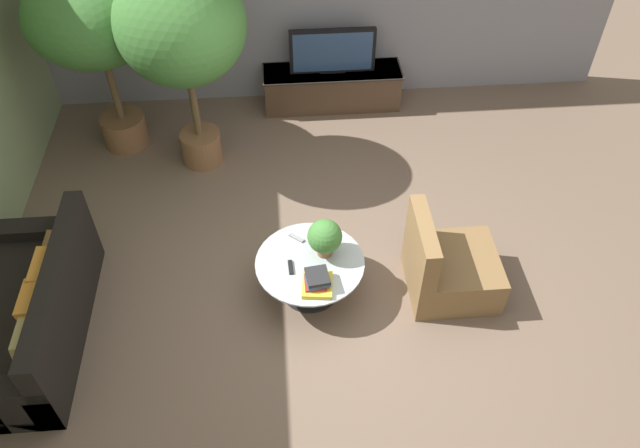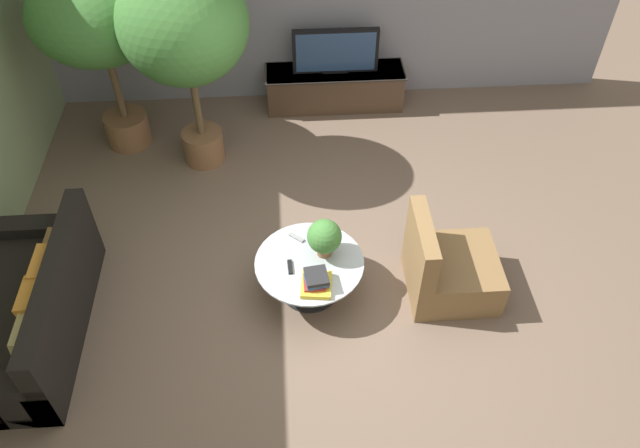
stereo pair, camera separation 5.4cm
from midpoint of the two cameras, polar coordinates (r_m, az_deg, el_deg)
name	(u,v)px [view 2 (the right image)]	position (r m, az deg, el deg)	size (l,w,h in m)	color
ground_plane	(334,284)	(5.96, 1.57, -5.53)	(24.00, 24.00, 0.00)	brown
media_console	(335,87)	(7.99, 1.56, 12.40)	(1.71, 0.50, 0.49)	#473323
television	(335,51)	(7.73, 1.63, 15.51)	(1.03, 0.13, 0.55)	black
coffee_table	(309,271)	(5.69, -0.69, -4.28)	(0.99, 0.99, 0.41)	black
couch_by_wall	(35,311)	(5.92, -24.37, -7.25)	(0.84, 1.88, 0.84)	black
armchair_wicker	(447,269)	(5.84, 11.83, -4.06)	(0.80, 0.76, 0.86)	brown
potted_palm_tall	(98,20)	(7.04, -19.41, 17.20)	(1.39, 1.39, 2.12)	brown
potted_palm_corner	(184,29)	(6.48, -12.10, 17.07)	(1.29, 1.29, 2.29)	brown
potted_plant_tabletop	(324,237)	(5.51, 0.69, -1.21)	(0.31, 0.31, 0.38)	brown
book_stack	(316,282)	(5.38, -0.06, -5.31)	(0.29, 0.32, 0.13)	gold
remote_black	(290,267)	(5.55, -2.47, -3.94)	(0.04, 0.16, 0.02)	black
remote_silver	(296,237)	(5.79, -1.90, -1.23)	(0.04, 0.16, 0.02)	gray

